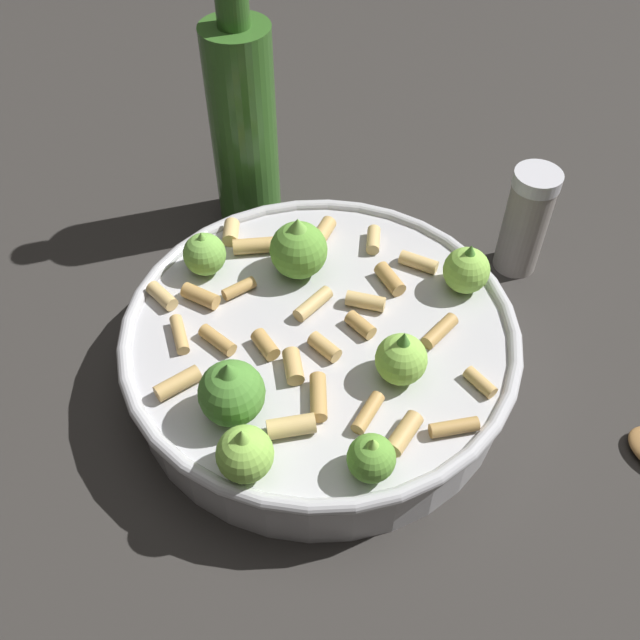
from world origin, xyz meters
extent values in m
plane|color=#2D2B28|center=(0.00, 0.00, 0.00)|extent=(2.40, 2.40, 0.00)
cylinder|color=#B7B7BC|center=(0.00, 0.00, 0.02)|extent=(0.28, 0.28, 0.05)
torus|color=#B7B7BC|center=(0.00, 0.00, 0.05)|extent=(0.29, 0.29, 0.01)
sphere|color=#8CC64C|center=(0.12, 0.01, 0.07)|extent=(0.04, 0.04, 0.04)
cone|color=#8CC64C|center=(0.12, 0.01, 0.08)|extent=(0.02, 0.02, 0.01)
sphere|color=#8CC64C|center=(-0.08, 0.08, 0.07)|extent=(0.03, 0.03, 0.03)
cone|color=#4C8933|center=(-0.08, 0.08, 0.08)|extent=(0.01, 0.01, 0.01)
sphere|color=#4C8933|center=(0.09, -0.02, 0.07)|extent=(0.04, 0.04, 0.04)
cone|color=#4C8933|center=(0.09, -0.02, 0.09)|extent=(0.02, 0.02, 0.02)
sphere|color=#75B247|center=(-0.02, -0.11, 0.07)|extent=(0.03, 0.03, 0.03)
cone|color=#75B247|center=(-0.02, -0.11, 0.08)|extent=(0.01, 0.01, 0.01)
sphere|color=#609E38|center=(0.09, 0.08, 0.06)|extent=(0.03, 0.03, 0.03)
cone|color=#8CC64C|center=(0.09, 0.08, 0.08)|extent=(0.01, 0.01, 0.01)
sphere|color=#8CC64C|center=(0.01, 0.07, 0.07)|extent=(0.04, 0.04, 0.04)
cone|color=#4C8933|center=(0.01, 0.07, 0.09)|extent=(0.01, 0.01, 0.02)
sphere|color=#609E38|center=(-0.05, -0.04, 0.07)|extent=(0.04, 0.04, 0.04)
cone|color=#75B247|center=(-0.05, -0.04, 0.09)|extent=(0.02, 0.02, 0.02)
cylinder|color=tan|center=(0.02, 0.01, 0.05)|extent=(0.02, 0.03, 0.01)
cylinder|color=tan|center=(-0.09, -0.04, 0.06)|extent=(0.03, 0.01, 0.01)
cylinder|color=tan|center=(0.05, -0.09, 0.05)|extent=(0.03, 0.03, 0.01)
cylinder|color=tan|center=(-0.03, 0.08, 0.05)|extent=(0.03, 0.02, 0.01)
cylinder|color=tan|center=(-0.01, 0.03, 0.05)|extent=(0.02, 0.02, 0.01)
cylinder|color=tan|center=(0.01, -0.09, 0.06)|extent=(0.01, 0.03, 0.01)
cylinder|color=tan|center=(-0.09, 0.04, 0.05)|extent=(0.01, 0.03, 0.01)
cylinder|color=tan|center=(0.05, 0.06, 0.05)|extent=(0.03, 0.01, 0.01)
cylinder|color=tan|center=(-0.10, 0.00, 0.05)|extent=(0.03, 0.02, 0.01)
cylinder|color=tan|center=(0.06, 0.09, 0.06)|extent=(0.03, 0.02, 0.01)
cylinder|color=tan|center=(0.04, -0.06, 0.05)|extent=(0.02, 0.03, 0.01)
cylinder|color=tan|center=(-0.06, -0.11, 0.06)|extent=(0.03, 0.02, 0.01)
cylinder|color=tan|center=(-0.01, -0.07, 0.05)|extent=(0.03, 0.02, 0.01)
cylinder|color=tan|center=(0.00, 0.12, 0.05)|extent=(0.02, 0.03, 0.01)
cylinder|color=tan|center=(-0.02, -0.01, 0.05)|extent=(0.03, 0.02, 0.01)
cylinder|color=tan|center=(0.06, 0.03, 0.06)|extent=(0.03, 0.02, 0.01)
cylinder|color=tan|center=(-0.03, 0.02, 0.06)|extent=(0.02, 0.03, 0.01)
cylinder|color=tan|center=(-0.05, -0.08, 0.06)|extent=(0.03, 0.03, 0.01)
cylinder|color=tan|center=(-0.06, 0.03, 0.06)|extent=(0.03, 0.03, 0.01)
cylinder|color=tan|center=(0.03, -0.03, 0.06)|extent=(0.02, 0.03, 0.01)
cylinder|color=tan|center=(0.04, 0.11, 0.05)|extent=(0.03, 0.03, 0.01)
cylinder|color=tan|center=(0.09, 0.02, 0.06)|extent=(0.03, 0.03, 0.01)
cylinder|color=tan|center=(0.09, -0.06, 0.06)|extent=(0.03, 0.02, 0.01)
cylinder|color=tan|center=(0.04, 0.00, 0.06)|extent=(0.03, 0.02, 0.01)
cylinder|color=tan|center=(0.02, -0.12, 0.05)|extent=(0.02, 0.03, 0.01)
cylinder|color=gray|center=(-0.18, 0.10, 0.04)|extent=(0.04, 0.04, 0.09)
cylinder|color=silver|center=(-0.18, 0.10, 0.09)|extent=(0.04, 0.04, 0.01)
cylinder|color=#336023|center=(-0.14, -0.14, 0.09)|extent=(0.06, 0.06, 0.18)
cylinder|color=#336023|center=(-0.14, -0.14, 0.20)|extent=(0.03, 0.03, 0.04)
camera|label=1|loc=(0.30, 0.14, 0.43)|focal=39.65mm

